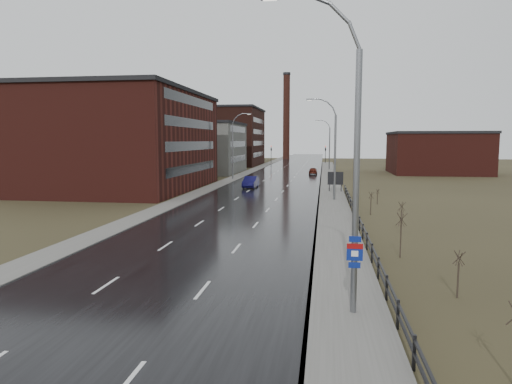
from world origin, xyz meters
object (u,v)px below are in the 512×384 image
(streetlight_main, at_px, (348,159))
(car_far, at_px, (313,171))
(billboard, at_px, (335,179))
(car_near, at_px, (251,182))

(streetlight_main, relative_size, car_far, 3.06)
(streetlight_main, bearing_deg, billboard, 89.15)
(billboard, bearing_deg, car_near, 160.29)
(car_near, distance_m, car_far, 28.55)
(streetlight_main, xyz_separation_m, billboard, (0.63, 42.15, -4.26))
(car_near, bearing_deg, streetlight_main, -75.68)
(billboard, distance_m, car_near, 12.52)
(billboard, height_order, car_far, billboard)
(car_near, height_order, car_far, car_near)
(streetlight_main, bearing_deg, car_near, 103.49)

